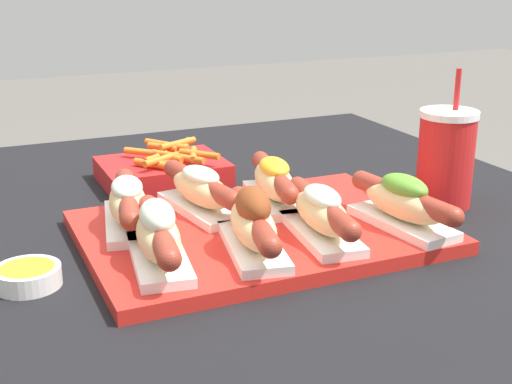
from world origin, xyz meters
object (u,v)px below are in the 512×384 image
(hot_dog_1, at_px, (253,223))
(hot_dog_5, at_px, (201,190))
(sauce_bowl, at_px, (28,275))
(hot_dog_6, at_px, (274,181))
(hot_dog_3, at_px, (403,202))
(drink_cup, at_px, (446,158))
(hot_dog_0, at_px, (158,235))
(serving_tray, at_px, (262,231))
(hot_dog_4, at_px, (128,203))
(hot_dog_2, at_px, (322,213))
(fries_basket, at_px, (163,169))

(hot_dog_1, bearing_deg, hot_dog_5, 93.56)
(hot_dog_1, height_order, sauce_bowl, hot_dog_1)
(hot_dog_5, distance_m, hot_dog_6, 0.11)
(hot_dog_3, bearing_deg, drink_cup, 33.94)
(hot_dog_0, bearing_deg, serving_tray, 21.68)
(serving_tray, distance_m, hot_dog_3, 0.19)
(hot_dog_3, bearing_deg, hot_dog_5, 144.01)
(hot_dog_3, xyz_separation_m, hot_dog_6, (-0.11, 0.15, -0.00))
(hot_dog_4, bearing_deg, serving_tray, -21.77)
(hot_dog_0, distance_m, hot_dog_2, 0.21)
(fries_basket, bearing_deg, hot_dog_1, -90.02)
(hot_dog_2, bearing_deg, hot_dog_0, 178.27)
(hot_dog_4, xyz_separation_m, hot_dog_5, (0.11, 0.02, -0.00))
(hot_dog_1, bearing_deg, fries_basket, 89.98)
(hot_dog_5, bearing_deg, hot_dog_3, -35.99)
(serving_tray, bearing_deg, hot_dog_0, -158.32)
(hot_dog_5, distance_m, drink_cup, 0.37)
(serving_tray, bearing_deg, fries_basket, 98.85)
(hot_dog_1, bearing_deg, sauce_bowl, 169.00)
(hot_dog_5, bearing_deg, serving_tray, -55.34)
(hot_dog_1, distance_m, hot_dog_3, 0.21)
(hot_dog_2, bearing_deg, hot_dog_3, -5.01)
(hot_dog_5, bearing_deg, hot_dog_1, -86.44)
(drink_cup, bearing_deg, hot_dog_4, 173.73)
(hot_dog_1, relative_size, hot_dog_2, 0.99)
(hot_dog_1, xyz_separation_m, fries_basket, (0.00, 0.37, -0.03))
(hot_dog_4, height_order, drink_cup, drink_cup)
(serving_tray, relative_size, hot_dog_5, 2.29)
(hot_dog_5, height_order, drink_cup, drink_cup)
(hot_dog_3, relative_size, fries_basket, 1.00)
(hot_dog_2, relative_size, fries_basket, 1.00)
(hot_dog_0, bearing_deg, hot_dog_4, 91.32)
(hot_dog_4, xyz_separation_m, sauce_bowl, (-0.14, -0.09, -0.04))
(sauce_bowl, bearing_deg, hot_dog_6, 15.71)
(hot_dog_3, height_order, hot_dog_5, hot_dog_3)
(hot_dog_3, bearing_deg, hot_dog_1, 178.91)
(hot_dog_3, height_order, sauce_bowl, hot_dog_3)
(fries_basket, bearing_deg, hot_dog_0, -107.53)
(hot_dog_3, distance_m, sauce_bowl, 0.47)
(hot_dog_3, distance_m, hot_dog_5, 0.27)
(hot_dog_2, distance_m, fries_basket, 0.38)
(hot_dog_3, distance_m, hot_dog_6, 0.19)
(hot_dog_0, bearing_deg, drink_cup, 9.43)
(hot_dog_0, height_order, hot_dog_2, hot_dog_0)
(hot_dog_0, relative_size, hot_dog_3, 1.00)
(hot_dog_2, height_order, fries_basket, hot_dog_2)
(hot_dog_2, bearing_deg, serving_tray, 125.65)
(hot_dog_1, xyz_separation_m, drink_cup, (0.35, 0.09, 0.02))
(hot_dog_0, height_order, hot_dog_1, hot_dog_1)
(drink_cup, distance_m, fries_basket, 0.45)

